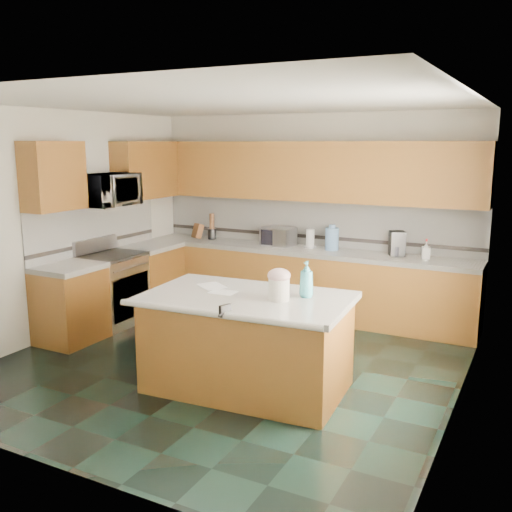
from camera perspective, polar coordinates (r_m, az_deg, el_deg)
The scene contains 52 objects.
floor at distance 6.20m, azimuth -2.77°, elevation -10.66°, with size 4.60×4.60×0.00m, color black.
ceiling at distance 5.76m, azimuth -3.03°, elevation 15.11°, with size 4.60×4.60×0.00m, color white.
wall_back at distance 7.90m, azimuth 5.61°, elevation 4.21°, with size 4.60×0.04×2.70m, color silver.
wall_front at distance 4.04m, azimuth -19.69°, elevation -3.18°, with size 4.60×0.04×2.70m, color silver.
wall_left at distance 7.27m, azimuth -18.94°, elevation 3.05°, with size 0.04×4.60×2.70m, color silver.
wall_right at distance 5.09m, azimuth 20.31°, elevation -0.33°, with size 0.04×4.60×2.70m, color silver.
back_base_cab at distance 7.77m, azimuth 4.61°, elevation -2.78°, with size 4.60×0.60×0.86m, color #361D08.
back_countertop at distance 7.68m, azimuth 4.66°, elevation 0.55°, with size 4.60×0.64×0.06m, color silver.
back_upper_cab at distance 7.68m, azimuth 5.18°, elevation 8.44°, with size 4.60×0.33×0.78m, color #361D08.
back_backsplash at distance 7.88m, azimuth 5.51°, elevation 3.36°, with size 4.60×0.02×0.63m, color silver.
back_accent_band at distance 7.91m, azimuth 5.47°, elevation 1.96°, with size 4.60×0.01×0.05m, color black.
left_base_cab_rear at distance 8.16m, azimuth -10.45°, elevation -2.26°, with size 0.60×0.82×0.86m, color #361D08.
left_counter_rear at distance 8.07m, azimuth -10.56°, elevation 0.92°, with size 0.64×0.82×0.06m, color silver.
left_base_cab_front at distance 7.06m, azimuth -18.06°, elevation -4.77°, with size 0.60×0.72×0.86m, color #361D08.
left_counter_front at distance 6.95m, azimuth -18.29°, elevation -1.12°, with size 0.64×0.72×0.06m, color silver.
left_backsplash at distance 7.65m, azimuth -15.76°, elevation 2.74°, with size 0.02×2.30×0.63m, color silver.
left_accent_band at distance 7.67m, azimuth -15.65°, elevation 1.30°, with size 0.01×2.30×0.05m, color black.
left_upper_cab_rear at distance 8.14m, azimuth -11.00°, elevation 8.44°, with size 0.33×1.09×0.78m, color #361D08.
left_upper_cab_front at distance 6.91m, azimuth -19.62°, elevation 7.54°, with size 0.33×0.72×0.78m, color #361D08.
range_body at distance 7.57m, azimuth -14.10°, elevation -3.40°, with size 0.60×0.76×0.88m, color #B7B7BC.
range_oven_door at distance 7.40m, azimuth -12.39°, elevation -3.98°, with size 0.02×0.68×0.55m, color black.
range_cooktop at distance 7.47m, azimuth -14.27°, elevation 0.02°, with size 0.62×0.78×0.04m, color black.
range_handle at distance 7.29m, azimuth -12.33°, elevation -1.13°, with size 0.02×0.02×0.66m, color #B7B7BC.
range_backguard at distance 7.62m, azimuth -15.78°, elevation 1.08°, with size 0.06×0.76×0.18m, color #B7B7BC.
microwave at distance 7.36m, azimuth -14.58°, elevation 6.39°, with size 0.73×0.50×0.41m, color #B7B7BC.
island_base at distance 5.45m, azimuth -0.89°, elevation -8.92°, with size 1.80×1.03×0.86m, color #361D08.
island_top at distance 5.31m, azimuth -0.91°, elevation -4.26°, with size 1.90×1.13×0.06m, color silver.
island_bullnose at distance 4.84m, azimuth -4.08°, elevation -5.83°, with size 0.06×0.06×1.90m, color silver.
treat_jar at distance 5.12m, azimuth 2.31°, elevation -3.37°, with size 0.19×0.19×0.20m, color white.
treat_jar_lid at distance 5.09m, azimuth 2.32°, elevation -1.96°, with size 0.21×0.21×0.13m, color beige.
treat_jar_knob at distance 5.08m, azimuth 2.32°, elevation -1.46°, with size 0.02×0.02×0.07m, color tan.
treat_jar_knob_end_l at distance 5.09m, azimuth 1.98°, elevation -1.42°, with size 0.04×0.04×0.04m, color tan.
treat_jar_knob_end_r at distance 5.07m, azimuth 2.67°, elevation -1.50°, with size 0.04×0.04×0.04m, color tan.
soap_bottle_island at distance 5.22m, azimuth 5.07°, elevation -2.33°, with size 0.13×0.13×0.34m, color teal.
paper_sheet_a at distance 5.42m, azimuth -3.32°, elevation -3.63°, with size 0.25×0.19×0.00m, color white.
paper_sheet_b at distance 5.66m, azimuth -4.43°, elevation -2.99°, with size 0.29×0.22×0.00m, color white.
clamp_body at distance 4.81m, azimuth -3.10°, elevation -5.46°, with size 0.03×0.11×0.10m, color black.
clamp_handle at distance 4.76m, azimuth -3.51°, elevation -5.89°, with size 0.02×0.02×0.08m, color black.
knife_block at distance 8.49m, azimuth -5.85°, elevation 2.50°, with size 0.12×0.10×0.22m, color #472814.
utensil_crock at distance 8.39m, azimuth -4.42°, elevation 2.21°, with size 0.12×0.12×0.15m, color black.
utensil_bundle at distance 8.37m, azimuth -4.44°, elevation 3.49°, with size 0.07×0.07×0.23m, color #472814.
toaster_oven at distance 7.85m, azimuth 2.24°, elevation 1.96°, with size 0.43×0.29×0.25m, color #B7B7BC.
toaster_oven_door at distance 7.72m, azimuth 1.80°, elevation 1.81°, with size 0.39×0.01×0.21m, color black.
paper_towel at distance 7.72m, azimuth 5.44°, elevation 1.76°, with size 0.11×0.11×0.25m, color white.
paper_towel_base at distance 7.74m, azimuth 5.42°, elevation 0.90°, with size 0.17×0.17×0.01m, color #B7B7BC.
water_jug at distance 7.56m, azimuth 7.61°, elevation 1.69°, with size 0.18×0.18×0.30m, color #6592CA.
water_jug_neck at distance 7.54m, azimuth 7.64°, elevation 2.96°, with size 0.08×0.08×0.04m, color #6592CA.
coffee_maker at distance 7.34m, azimuth 13.92°, elevation 1.22°, with size 0.18×0.20×0.31m, color black.
coffee_carafe at distance 7.31m, azimuth 13.81°, elevation 0.47°, with size 0.13×0.13×0.13m, color black.
soap_bottle_back at distance 7.25m, azimuth 16.64°, elevation 0.58°, with size 0.10×0.10×0.21m, color white.
soap_back_cap at distance 7.23m, azimuth 16.70°, elevation 1.53°, with size 0.02×0.02×0.03m, color red.
window_light_proxy at distance 4.87m, azimuth 19.78°, elevation 1.01°, with size 0.02×1.40×1.10m, color white.
Camera 1 is at (2.90, -4.97, 2.31)m, focal length 40.00 mm.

